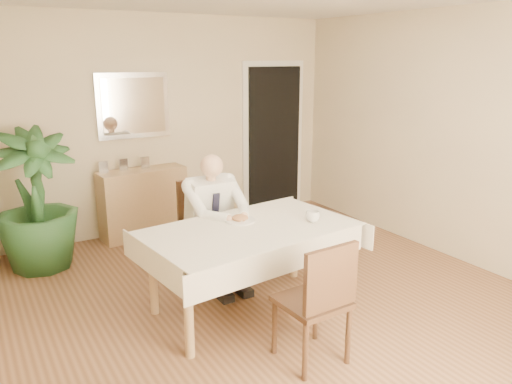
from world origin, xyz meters
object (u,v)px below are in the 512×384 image
seated_man (218,215)px  sideboard (143,203)px  dining_table (250,237)px  coffee_mug (313,216)px  chair_near (319,297)px  chair_far (204,222)px  potted_palm (36,200)px

seated_man → sideboard: 1.71m
dining_table → coffee_mug: 0.57m
chair_near → seated_man: 1.52m
dining_table → chair_far: (-0.00, 0.89, -0.13)m
seated_man → sideboard: bearing=95.4°
seated_man → potted_palm: potted_palm is taller
sideboard → potted_palm: (-1.22, -0.38, 0.31)m
dining_table → seated_man: bearing=83.8°
sideboard → seated_man: bearing=-89.4°
chair_near → potted_palm: bearing=114.1°
chair_far → coffee_mug: chair_far is taller
sideboard → potted_palm: bearing=-167.4°
chair_far → sideboard: 1.40m
chair_near → sideboard: bearing=90.8°
chair_near → coffee_mug: 0.96m
dining_table → sideboard: size_ratio=1.78×
chair_far → sideboard: (-0.16, 1.38, -0.13)m
chair_near → sideboard: chair_near is taller
dining_table → chair_far: chair_far is taller
chair_far → dining_table: bearing=-90.4°
chair_near → chair_far: bearing=88.2°
dining_table → chair_far: 0.90m
seated_man → sideboard: seated_man is taller
chair_far → coffee_mug: size_ratio=7.96×
dining_table → sideboard: sideboard is taller
seated_man → potted_palm: (-1.38, 1.30, 0.03)m
potted_palm → coffee_mug: bearing=-46.9°
dining_table → coffee_mug: coffee_mug is taller
coffee_mug → chair_near: bearing=-123.9°
chair_far → seated_man: bearing=-90.4°
dining_table → chair_near: 0.92m
seated_man → coffee_mug: seated_man is taller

